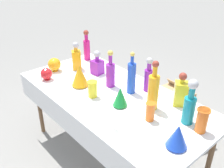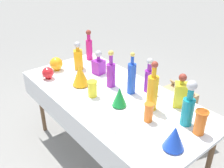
# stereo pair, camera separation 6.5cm
# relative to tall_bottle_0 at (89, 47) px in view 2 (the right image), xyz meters

# --- Properties ---
(ground_plane) EXTENTS (40.00, 40.00, 0.00)m
(ground_plane) POSITION_rel_tall_bottle_0_xyz_m (0.79, -0.30, -0.92)
(ground_plane) COLOR gray
(display_table) EXTENTS (1.89, 0.91, 0.76)m
(display_table) POSITION_rel_tall_bottle_0_xyz_m (0.79, -0.33, -0.21)
(display_table) COLOR white
(display_table) RESTS_ON ground
(tall_bottle_0) EXTENTS (0.07, 0.07, 0.36)m
(tall_bottle_0) POSITION_rel_tall_bottle_0_xyz_m (0.00, 0.00, 0.00)
(tall_bottle_0) COLOR #C61972
(tall_bottle_0) RESTS_ON display_table
(tall_bottle_1) EXTENTS (0.08, 0.08, 0.33)m
(tall_bottle_1) POSITION_rel_tall_bottle_0_xyz_m (0.96, -0.01, -0.02)
(tall_bottle_1) COLOR purple
(tall_bottle_1) RESTS_ON display_table
(tall_bottle_2) EXTENTS (0.09, 0.09, 0.36)m
(tall_bottle_2) POSITION_rel_tall_bottle_0_xyz_m (1.48, -0.15, 0.00)
(tall_bottle_2) COLOR teal
(tall_bottle_2) RESTS_ON display_table
(tall_bottle_3) EXTENTS (0.09, 0.09, 0.42)m
(tall_bottle_3) POSITION_rel_tall_bottle_0_xyz_m (1.18, -0.21, 0.01)
(tall_bottle_3) COLOR orange
(tall_bottle_3) RESTS_ON display_table
(tall_bottle_4) EXTENTS (0.08, 0.08, 0.36)m
(tall_bottle_4) POSITION_rel_tall_bottle_0_xyz_m (0.67, -0.21, -0.02)
(tall_bottle_4) COLOR purple
(tall_bottle_4) RESTS_ON display_table
(tall_bottle_5) EXTENTS (0.07, 0.07, 0.39)m
(tall_bottle_5) POSITION_rel_tall_bottle_0_xyz_m (0.89, -0.15, 0.00)
(tall_bottle_5) COLOR blue
(tall_bottle_5) RESTS_ON display_table
(square_decanter_0) EXTENTS (0.12, 0.12, 0.25)m
(square_decanter_0) POSITION_rel_tall_bottle_0_xyz_m (0.38, -0.14, -0.06)
(square_decanter_0) COLOR purple
(square_decanter_0) RESTS_ON display_table
(square_decanter_1) EXTENTS (0.13, 0.13, 0.31)m
(square_decanter_1) POSITION_rel_tall_bottle_0_xyz_m (0.14, -0.24, -0.03)
(square_decanter_1) COLOR orange
(square_decanter_1) RESTS_ON display_table
(square_decanter_2) EXTENTS (0.14, 0.14, 0.29)m
(square_decanter_2) POSITION_rel_tall_bottle_0_xyz_m (1.29, 0.01, -0.03)
(square_decanter_2) COLOR yellow
(square_decanter_2) RESTS_ON display_table
(slender_vase_0) EXTENTS (0.07, 0.07, 0.15)m
(slender_vase_0) POSITION_rel_tall_bottle_0_xyz_m (1.28, -0.34, -0.07)
(slender_vase_0) COLOR orange
(slender_vase_0) RESTS_ON display_table
(slender_vase_1) EXTENTS (0.09, 0.09, 0.15)m
(slender_vase_1) POSITION_rel_tall_bottle_0_xyz_m (0.72, -0.46, -0.07)
(slender_vase_1) COLOR yellow
(slender_vase_1) RESTS_ON display_table
(slender_vase_2) EXTENTS (0.09, 0.09, 0.19)m
(slender_vase_2) POSITION_rel_tall_bottle_0_xyz_m (1.60, -0.17, -0.06)
(slender_vase_2) COLOR orange
(slender_vase_2) RESTS_ON display_table
(fluted_vase_0) EXTENTS (0.12, 0.12, 0.17)m
(fluted_vase_0) POSITION_rel_tall_bottle_0_xyz_m (0.99, -0.38, -0.06)
(fluted_vase_0) COLOR #198C38
(fluted_vase_0) RESTS_ON display_table
(fluted_vase_1) EXTENTS (0.14, 0.14, 0.17)m
(fluted_vase_1) POSITION_rel_tall_bottle_0_xyz_m (1.59, -0.44, -0.06)
(fluted_vase_1) COLOR blue
(fluted_vase_1) RESTS_ON display_table
(fluted_vase_2) EXTENTS (0.16, 0.16, 0.21)m
(fluted_vase_2) POSITION_rel_tall_bottle_0_xyz_m (0.48, -0.43, -0.05)
(fluted_vase_2) COLOR orange
(fluted_vase_2) RESTS_ON display_table
(round_bowl_0) EXTENTS (0.12, 0.12, 0.12)m
(round_bowl_0) POSITION_rel_tall_bottle_0_xyz_m (0.15, -0.61, -0.09)
(round_bowl_0) COLOR red
(round_bowl_0) RESTS_ON display_table
(round_bowl_1) EXTENTS (0.14, 0.14, 0.15)m
(round_bowl_1) POSITION_rel_tall_bottle_0_xyz_m (0.03, -0.45, -0.08)
(round_bowl_1) COLOR orange
(round_bowl_1) RESTS_ON display_table
(price_tag_left) EXTENTS (0.05, 0.03, 0.05)m
(price_tag_left) POSITION_rel_tall_bottle_0_xyz_m (1.24, -0.65, -0.13)
(price_tag_left) COLOR white
(price_tag_left) RESTS_ON display_table
(price_tag_center) EXTENTS (0.05, 0.02, 0.05)m
(price_tag_center) POSITION_rel_tall_bottle_0_xyz_m (0.13, -0.67, -0.13)
(price_tag_center) COLOR white
(price_tag_center) RESTS_ON display_table
(cardboard_box_behind_left) EXTENTS (0.61, 0.44, 0.37)m
(cardboard_box_behind_left) POSITION_rel_tall_bottle_0_xyz_m (1.07, 0.56, -0.77)
(cardboard_box_behind_left) COLOR tan
(cardboard_box_behind_left) RESTS_ON ground
(cardboard_box_behind_right) EXTENTS (0.44, 0.44, 0.42)m
(cardboard_box_behind_right) POSITION_rel_tall_bottle_0_xyz_m (0.73, 0.77, -0.74)
(cardboard_box_behind_right) COLOR tan
(cardboard_box_behind_right) RESTS_ON ground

